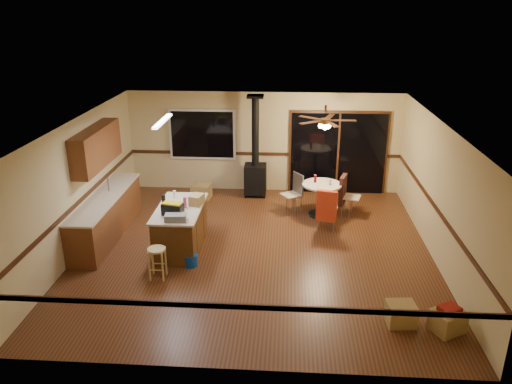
# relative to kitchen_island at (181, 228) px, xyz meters

# --- Properties ---
(floor) EXTENTS (7.00, 7.00, 0.00)m
(floor) POSITION_rel_kitchen_island_xyz_m (1.50, 0.00, -0.45)
(floor) COLOR #512B16
(floor) RESTS_ON ground
(ceiling) EXTENTS (7.00, 7.00, 0.00)m
(ceiling) POSITION_rel_kitchen_island_xyz_m (1.50, 0.00, 2.15)
(ceiling) COLOR silver
(ceiling) RESTS_ON ground
(wall_back) EXTENTS (7.00, 0.00, 7.00)m
(wall_back) POSITION_rel_kitchen_island_xyz_m (1.50, 3.50, 0.85)
(wall_back) COLOR tan
(wall_back) RESTS_ON ground
(wall_front) EXTENTS (7.00, 0.00, 7.00)m
(wall_front) POSITION_rel_kitchen_island_xyz_m (1.50, -3.50, 0.85)
(wall_front) COLOR tan
(wall_front) RESTS_ON ground
(wall_left) EXTENTS (0.00, 7.00, 7.00)m
(wall_left) POSITION_rel_kitchen_island_xyz_m (-2.00, 0.00, 0.85)
(wall_left) COLOR tan
(wall_left) RESTS_ON ground
(wall_right) EXTENTS (0.00, 7.00, 7.00)m
(wall_right) POSITION_rel_kitchen_island_xyz_m (5.00, 0.00, 0.85)
(wall_right) COLOR tan
(wall_right) RESTS_ON ground
(chair_rail) EXTENTS (7.00, 7.00, 0.08)m
(chair_rail) POSITION_rel_kitchen_island_xyz_m (1.50, 0.00, 0.55)
(chair_rail) COLOR #391D0E
(chair_rail) RESTS_ON ground
(window) EXTENTS (1.72, 0.10, 1.32)m
(window) POSITION_rel_kitchen_island_xyz_m (-0.10, 3.45, 1.05)
(window) COLOR black
(window) RESTS_ON ground
(sliding_door) EXTENTS (2.52, 0.10, 2.10)m
(sliding_door) POSITION_rel_kitchen_island_xyz_m (3.40, 3.45, 0.60)
(sliding_door) COLOR black
(sliding_door) RESTS_ON ground
(lower_cabinets) EXTENTS (0.60, 3.00, 0.86)m
(lower_cabinets) POSITION_rel_kitchen_island_xyz_m (-1.70, 0.50, -0.02)
(lower_cabinets) COLOR brown
(lower_cabinets) RESTS_ON ground
(countertop) EXTENTS (0.64, 3.04, 0.04)m
(countertop) POSITION_rel_kitchen_island_xyz_m (-1.70, 0.50, 0.43)
(countertop) COLOR #C6B499
(countertop) RESTS_ON lower_cabinets
(upper_cabinets) EXTENTS (0.35, 2.00, 0.80)m
(upper_cabinets) POSITION_rel_kitchen_island_xyz_m (-1.83, 0.70, 1.45)
(upper_cabinets) COLOR brown
(upper_cabinets) RESTS_ON ground
(kitchen_island) EXTENTS (0.88, 1.68, 0.90)m
(kitchen_island) POSITION_rel_kitchen_island_xyz_m (0.00, 0.00, 0.00)
(kitchen_island) COLOR #4F3013
(kitchen_island) RESTS_ON ground
(wood_stove) EXTENTS (0.55, 0.50, 2.52)m
(wood_stove) POSITION_rel_kitchen_island_xyz_m (1.30, 3.05, 0.28)
(wood_stove) COLOR black
(wood_stove) RESTS_ON ground
(ceiling_fan) EXTENTS (0.24, 0.24, 0.55)m
(ceiling_fan) POSITION_rel_kitchen_island_xyz_m (2.92, 1.89, 1.76)
(ceiling_fan) COLOR brown
(ceiling_fan) RESTS_ON ceiling
(fluorescent_strip) EXTENTS (0.10, 1.20, 0.04)m
(fluorescent_strip) POSITION_rel_kitchen_island_xyz_m (-0.30, 0.30, 2.11)
(fluorescent_strip) COLOR white
(fluorescent_strip) RESTS_ON ceiling
(toolbox_grey) EXTENTS (0.42, 0.26, 0.12)m
(toolbox_grey) POSITION_rel_kitchen_island_xyz_m (0.07, -0.63, 0.51)
(toolbox_grey) COLOR slate
(toolbox_grey) RESTS_ON kitchen_island
(toolbox_black) EXTENTS (0.43, 0.29, 0.22)m
(toolbox_black) POSITION_rel_kitchen_island_xyz_m (-0.05, -0.36, 0.56)
(toolbox_black) COLOR black
(toolbox_black) RESTS_ON kitchen_island
(toolbox_yellow_lid) EXTENTS (0.40, 0.26, 0.03)m
(toolbox_yellow_lid) POSITION_rel_kitchen_island_xyz_m (-0.05, -0.36, 0.68)
(toolbox_yellow_lid) COLOR gold
(toolbox_yellow_lid) RESTS_ON toolbox_black
(box_on_island) EXTENTS (0.30, 0.36, 0.20)m
(box_on_island) POSITION_rel_kitchen_island_xyz_m (0.32, 0.18, 0.55)
(box_on_island) COLOR #9D8045
(box_on_island) RESTS_ON kitchen_island
(bottle_dark) EXTENTS (0.09, 0.09, 0.26)m
(bottle_dark) POSITION_rel_kitchen_island_xyz_m (-0.31, 0.01, 0.58)
(bottle_dark) COLOR black
(bottle_dark) RESTS_ON kitchen_island
(bottle_pink) EXTENTS (0.09, 0.09, 0.22)m
(bottle_pink) POSITION_rel_kitchen_island_xyz_m (0.12, -0.01, 0.56)
(bottle_pink) COLOR #D84C8C
(bottle_pink) RESTS_ON kitchen_island
(bottle_white) EXTENTS (0.06, 0.06, 0.17)m
(bottle_white) POSITION_rel_kitchen_island_xyz_m (-0.20, 0.49, 0.53)
(bottle_white) COLOR white
(bottle_white) RESTS_ON kitchen_island
(bar_stool) EXTENTS (0.41, 0.41, 0.59)m
(bar_stool) POSITION_rel_kitchen_island_xyz_m (-0.18, -1.18, -0.16)
(bar_stool) COLOR tan
(bar_stool) RESTS_ON floor
(blue_bucket) EXTENTS (0.30, 0.30, 0.23)m
(blue_bucket) POSITION_rel_kitchen_island_xyz_m (0.32, -0.69, -0.34)
(blue_bucket) COLOR #0C42AB
(blue_bucket) RESTS_ON floor
(dining_table) EXTENTS (0.91, 0.91, 0.78)m
(dining_table) POSITION_rel_kitchen_island_xyz_m (2.92, 1.89, 0.08)
(dining_table) COLOR black
(dining_table) RESTS_ON ground
(glass_red) EXTENTS (0.08, 0.08, 0.18)m
(glass_red) POSITION_rel_kitchen_island_xyz_m (2.77, 1.99, 0.42)
(glass_red) COLOR #590C14
(glass_red) RESTS_ON dining_table
(glass_cream) EXTENTS (0.06, 0.06, 0.13)m
(glass_cream) POSITION_rel_kitchen_island_xyz_m (3.10, 1.84, 0.39)
(glass_cream) COLOR beige
(glass_cream) RESTS_ON dining_table
(chair_left) EXTENTS (0.56, 0.56, 0.51)m
(chair_left) POSITION_rel_kitchen_island_xyz_m (2.30, 2.05, 0.14)
(chair_left) COLOR tan
(chair_left) RESTS_ON ground
(chair_near) EXTENTS (0.51, 0.54, 0.70)m
(chair_near) POSITION_rel_kitchen_island_xyz_m (2.98, 1.01, 0.14)
(chair_near) COLOR tan
(chair_near) RESTS_ON ground
(chair_right) EXTENTS (0.56, 0.53, 0.70)m
(chair_right) POSITION_rel_kitchen_island_xyz_m (3.44, 1.99, 0.14)
(chair_right) COLOR tan
(chair_right) RESTS_ON ground
(box_under_window) EXTENTS (0.51, 0.43, 0.38)m
(box_under_window) POSITION_rel_kitchen_island_xyz_m (-0.06, 2.76, -0.26)
(box_under_window) COLOR #9D8045
(box_under_window) RESTS_ON floor
(box_corner_a) EXTENTS (0.59, 0.56, 0.35)m
(box_corner_a) POSITION_rel_kitchen_island_xyz_m (4.60, -2.43, -0.28)
(box_corner_a) COLOR #9D8045
(box_corner_a) RESTS_ON floor
(box_corner_b) EXTENTS (0.46, 0.41, 0.35)m
(box_corner_b) POSITION_rel_kitchen_island_xyz_m (3.93, -2.29, -0.28)
(box_corner_b) COLOR #9D8045
(box_corner_b) RESTS_ON floor
(box_small_red) EXTENTS (0.37, 0.36, 0.08)m
(box_small_red) POSITION_rel_kitchen_island_xyz_m (4.60, -2.43, -0.07)
(box_small_red) COLOR maroon
(box_small_red) RESTS_ON box_corner_a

